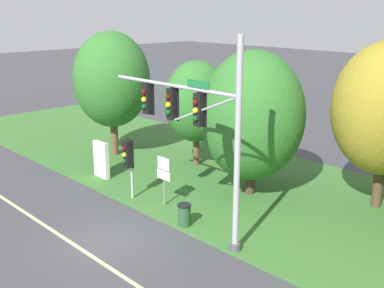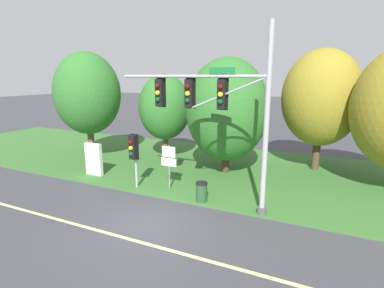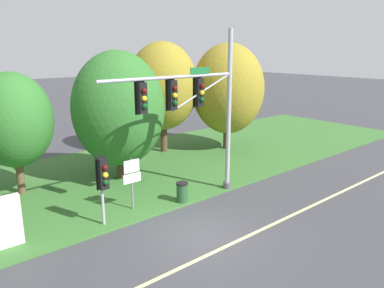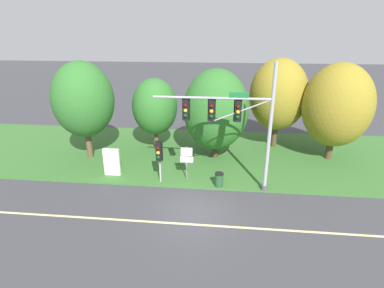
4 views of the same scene
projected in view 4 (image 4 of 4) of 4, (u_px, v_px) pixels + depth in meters
name	position (u px, v px, depth m)	size (l,w,h in m)	color
ground_plane	(195.00, 211.00, 16.61)	(160.00, 160.00, 0.00)	#3D3D42
lane_stripe	(193.00, 224.00, 15.49)	(36.00, 0.16, 0.01)	beige
grass_verge	(205.00, 153.00, 24.25)	(48.00, 11.50, 0.10)	#386B2D
traffic_signal_mast	(235.00, 119.00, 17.29)	(7.00, 0.49, 7.76)	#9EA0A5
pedestrian_signal_near_kerb	(159.00, 154.00, 18.81)	(0.46, 0.55, 2.86)	#9EA0A5
route_sign_post	(187.00, 158.00, 19.46)	(0.85, 0.08, 2.30)	slate
tree_nearest_road	(83.00, 100.00, 21.90)	(4.46, 4.46, 7.33)	brown
tree_left_of_mast	(155.00, 107.00, 23.77)	(3.59, 3.59, 5.86)	brown
tree_behind_signpost	(216.00, 110.00, 22.15)	(4.82, 4.82, 6.80)	#423021
tree_mid_verge	(278.00, 95.00, 24.10)	(4.62, 4.62, 7.32)	#4C3823
tree_tall_centre	(337.00, 106.00, 21.76)	(4.91, 4.91, 7.25)	#4C3823
info_kiosk	(112.00, 162.00, 20.27)	(1.10, 0.24, 1.90)	silver
trash_bin	(219.00, 180.00, 18.91)	(0.56, 0.56, 0.93)	#234C28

